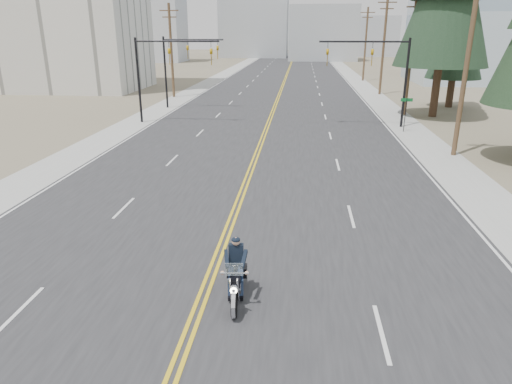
% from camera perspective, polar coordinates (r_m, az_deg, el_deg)
% --- Properties ---
extents(road, '(20.00, 200.00, 0.01)m').
position_cam_1_polar(road, '(76.67, 3.63, 13.82)').
color(road, '#303033').
rests_on(road, ground).
extents(sidewalk_left, '(3.00, 200.00, 0.01)m').
position_cam_1_polar(sidewalk_left, '(77.93, -5.11, 13.87)').
color(sidewalk_left, '#A5A5A0').
rests_on(sidewalk_left, ground).
extents(sidewalk_right, '(3.00, 200.00, 0.01)m').
position_cam_1_polar(sidewalk_right, '(77.13, 12.44, 13.45)').
color(sidewalk_right, '#A5A5A0').
rests_on(sidewalk_right, ground).
extents(traffic_mast_left, '(7.10, 0.26, 7.00)m').
position_cam_1_polar(traffic_mast_left, '(40.09, -11.82, 15.44)').
color(traffic_mast_left, black).
rests_on(traffic_mast_left, ground).
extents(traffic_mast_right, '(7.10, 0.26, 7.00)m').
position_cam_1_polar(traffic_mast_right, '(38.86, 15.39, 15.06)').
color(traffic_mast_right, black).
rests_on(traffic_mast_right, ground).
extents(traffic_mast_far, '(6.10, 0.26, 7.00)m').
position_cam_1_polar(traffic_mast_far, '(47.87, -9.35, 16.10)').
color(traffic_mast_far, black).
rests_on(traffic_mast_far, ground).
extents(street_sign, '(0.90, 0.06, 2.62)m').
position_cam_1_polar(street_sign, '(37.58, 18.22, 9.83)').
color(street_sign, black).
rests_on(street_sign, ground).
extents(utility_pole_b, '(2.20, 0.30, 11.50)m').
position_cam_1_polar(utility_pole_b, '(30.89, 24.95, 14.98)').
color(utility_pole_b, brown).
rests_on(utility_pole_b, ground).
extents(utility_pole_c, '(2.20, 0.30, 11.00)m').
position_cam_1_polar(utility_pole_c, '(45.37, 18.82, 16.28)').
color(utility_pole_c, brown).
rests_on(utility_pole_c, ground).
extents(utility_pole_d, '(2.20, 0.30, 11.50)m').
position_cam_1_polar(utility_pole_d, '(60.09, 15.68, 17.35)').
color(utility_pole_d, brown).
rests_on(utility_pole_d, ground).
extents(utility_pole_e, '(2.20, 0.30, 11.00)m').
position_cam_1_polar(utility_pole_e, '(76.91, 13.54, 17.64)').
color(utility_pole_e, brown).
rests_on(utility_pole_e, ground).
extents(utility_pole_left, '(2.20, 0.30, 10.50)m').
position_cam_1_polar(utility_pole_left, '(56.39, -10.55, 17.11)').
color(utility_pole_left, brown).
rests_on(utility_pole_left, ground).
extents(glass_building, '(24.00, 16.00, 20.00)m').
position_cam_1_polar(glass_building, '(81.74, 28.25, 19.07)').
color(glass_building, '#9EB5CC').
rests_on(glass_building, ground).
extents(haze_bldg_a, '(14.00, 12.00, 22.00)m').
position_cam_1_polar(haze_bldg_a, '(127.04, -12.51, 20.60)').
color(haze_bldg_a, '#B7BCC6').
rests_on(haze_bldg_a, ground).
extents(haze_bldg_b, '(18.00, 14.00, 14.00)m').
position_cam_1_polar(haze_bldg_b, '(131.37, 8.34, 19.04)').
color(haze_bldg_b, '#ADB2B7').
rests_on(haze_bldg_b, ground).
extents(haze_bldg_c, '(16.00, 12.00, 18.00)m').
position_cam_1_polar(haze_bldg_c, '(122.11, 24.71, 18.50)').
color(haze_bldg_c, '#B7BCC6').
rests_on(haze_bldg_c, ground).
extents(haze_bldg_d, '(20.00, 15.00, 26.00)m').
position_cam_1_polar(haze_bldg_d, '(147.11, -0.18, 21.59)').
color(haze_bldg_d, '#ADB2B7').
rests_on(haze_bldg_d, ground).
extents(haze_bldg_e, '(14.00, 14.00, 12.00)m').
position_cam_1_polar(haze_bldg_e, '(157.85, 14.44, 18.33)').
color(haze_bldg_e, '#B7BCC6').
rests_on(haze_bldg_e, ground).
extents(haze_bldg_f, '(12.00, 12.00, 16.00)m').
position_cam_1_polar(haze_bldg_f, '(146.10, -16.48, 18.90)').
color(haze_bldg_f, '#ADB2B7').
rests_on(haze_bldg_f, ground).
extents(motorcyclist, '(1.21, 2.45, 1.85)m').
position_cam_1_polar(motorcyclist, '(13.34, -2.56, -9.87)').
color(motorcyclist, black).
rests_on(motorcyclist, ground).
extents(conifer_far, '(5.47, 5.47, 14.66)m').
position_cam_1_polar(conifer_far, '(51.89, 24.17, 18.90)').
color(conifer_far, '#382619').
rests_on(conifer_far, ground).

